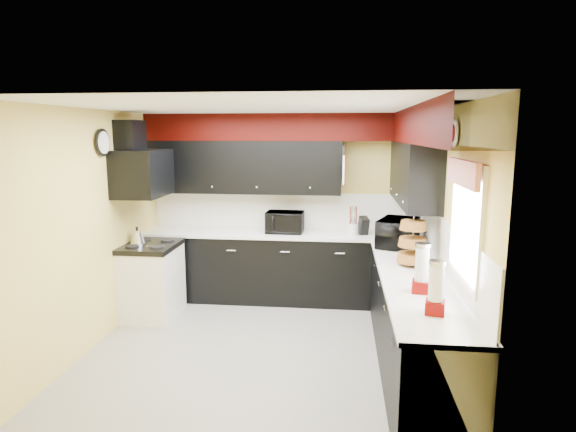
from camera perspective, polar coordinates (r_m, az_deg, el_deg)
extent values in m
plane|color=gray|center=(5.31, -3.03, -15.30)|extent=(3.60, 3.60, 0.00)
cube|color=#E0C666|center=(6.66, -0.63, 1.18)|extent=(3.60, 0.06, 2.50)
cube|color=#E0C666|center=(4.95, 17.88, -2.36)|extent=(0.06, 3.60, 2.50)
cube|color=#E0C666|center=(5.50, -22.01, -1.41)|extent=(0.06, 3.60, 2.50)
cube|color=white|center=(4.81, -3.31, 12.75)|extent=(3.60, 3.60, 0.06)
cube|color=black|center=(6.54, -0.93, -6.16)|extent=(3.60, 0.60, 0.90)
cube|color=black|center=(4.84, 14.53, -12.36)|extent=(0.60, 3.00, 0.90)
cube|color=white|center=(6.43, -0.94, -2.13)|extent=(3.62, 0.64, 0.04)
cube|color=white|center=(4.69, 14.78, -7.03)|extent=(0.64, 3.02, 0.04)
cube|color=white|center=(6.66, -0.64, 0.66)|extent=(3.60, 0.02, 0.50)
cube|color=white|center=(4.96, 17.73, -3.03)|extent=(0.02, 3.60, 0.50)
cube|color=black|center=(6.51, -5.22, 5.80)|extent=(2.60, 0.35, 0.70)
cube|color=black|center=(5.72, 14.68, 4.97)|extent=(0.35, 1.80, 0.70)
cube|color=black|center=(6.41, -0.84, 10.48)|extent=(3.60, 0.36, 0.35)
cube|color=black|center=(4.63, 16.82, 10.30)|extent=(0.36, 3.24, 0.35)
cube|color=white|center=(6.22, -15.79, -7.58)|extent=(0.60, 0.75, 0.86)
cube|color=black|center=(6.11, -15.99, -3.46)|extent=(0.62, 0.77, 0.06)
cube|color=black|center=(5.99, -16.84, 4.88)|extent=(0.50, 0.78, 0.55)
cube|color=black|center=(6.02, -18.19, 8.84)|extent=(0.24, 0.40, 0.40)
cube|color=red|center=(3.96, 19.98, 4.84)|extent=(0.04, 0.88, 0.20)
cube|color=white|center=(6.06, 6.64, 5.48)|extent=(0.03, 0.26, 0.35)
imported|color=black|center=(6.39, -0.39, -0.74)|extent=(0.50, 0.42, 0.28)
imported|color=black|center=(5.76, 12.91, -1.95)|extent=(0.57, 0.68, 0.32)
cylinder|color=silver|center=(6.31, 7.71, -1.58)|extent=(0.17, 0.17, 0.15)
cube|color=black|center=(6.35, 8.94, -1.17)|extent=(0.14, 0.17, 0.23)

